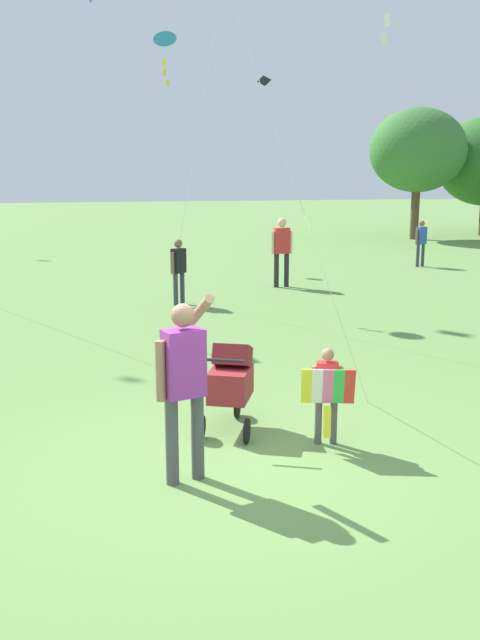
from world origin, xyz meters
name	(u,v)px	position (x,y,z in m)	size (l,w,h in m)	color
ground_plane	(237,469)	(0.00, 0.00, 0.00)	(120.00, 120.00, 0.00)	#668E47
treeline_distant	(186,149)	(2.91, 24.57, 3.79)	(40.42, 7.80, 6.30)	brown
child_with_butterfly_kite	(327,388)	(1.09, 0.45, 0.65)	(0.59, 0.42, 1.09)	#4C4C51
person_adult_flyer	(184,376)	(-0.56, -0.16, 1.07)	(0.58, 0.64, 1.85)	#4C4C51
stroller	(231,379)	(0.16, 1.15, 0.61)	(0.79, 1.11, 1.03)	black
kite_green_novelty	(166,44)	(0.46, 9.83, 5.66)	(0.91, 3.17, 5.93)	blue
person_couple_left	(282,247)	(3.45, 10.94, 1.04)	(0.57, 0.24, 1.76)	#232328
person_kid_running	(179,266)	(0.56, 9.04, 0.86)	(0.37, 0.36, 1.47)	#33384C
person_back_turned	(421,239)	(8.71, 13.81, 0.84)	(0.43, 0.29, 1.43)	#33384C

